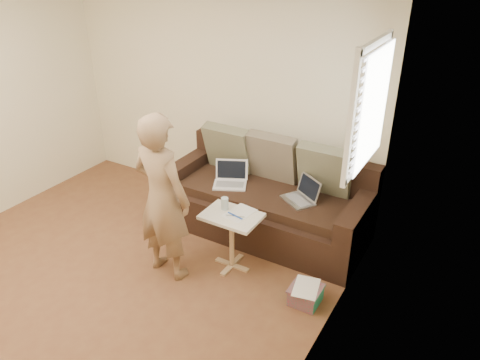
{
  "coord_description": "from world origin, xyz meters",
  "views": [
    {
      "loc": [
        2.84,
        -2.08,
        2.87
      ],
      "look_at": [
        0.8,
        1.4,
        0.78
      ],
      "focal_mm": 34.33,
      "sensor_mm": 36.0,
      "label": 1
    }
  ],
  "objects_px": {
    "sofa": "(266,198)",
    "striped_box": "(306,295)",
    "drinking_glass": "(225,203)",
    "person": "(162,198)",
    "side_table": "(232,241)",
    "laptop_white": "(230,186)",
    "laptop_silver": "(298,201)"
  },
  "relations": [
    {
      "from": "sofa",
      "to": "striped_box",
      "type": "distance_m",
      "value": 1.24
    },
    {
      "from": "sofa",
      "to": "drinking_glass",
      "type": "xyz_separation_m",
      "value": [
        -0.1,
        -0.67,
        0.23
      ]
    },
    {
      "from": "person",
      "to": "drinking_glass",
      "type": "xyz_separation_m",
      "value": [
        0.4,
        0.43,
        -0.16
      ]
    },
    {
      "from": "side_table",
      "to": "drinking_glass",
      "type": "bearing_deg",
      "value": 151.93
    },
    {
      "from": "side_table",
      "to": "drinking_glass",
      "type": "height_order",
      "value": "drinking_glass"
    },
    {
      "from": "drinking_glass",
      "to": "striped_box",
      "type": "distance_m",
      "value": 1.12
    },
    {
      "from": "laptop_white",
      "to": "person",
      "type": "distance_m",
      "value": 1.03
    },
    {
      "from": "sofa",
      "to": "side_table",
      "type": "bearing_deg",
      "value": -88.98
    },
    {
      "from": "drinking_glass",
      "to": "side_table",
      "type": "bearing_deg",
      "value": -28.07
    },
    {
      "from": "sofa",
      "to": "striped_box",
      "type": "height_order",
      "value": "sofa"
    },
    {
      "from": "side_table",
      "to": "drinking_glass",
      "type": "xyz_separation_m",
      "value": [
        -0.11,
        0.06,
        0.36
      ]
    },
    {
      "from": "side_table",
      "to": "sofa",
      "type": "bearing_deg",
      "value": 91.02
    },
    {
      "from": "laptop_white",
      "to": "striped_box",
      "type": "height_order",
      "value": "laptop_white"
    },
    {
      "from": "sofa",
      "to": "striped_box",
      "type": "bearing_deg",
      "value": -44.67
    },
    {
      "from": "person",
      "to": "side_table",
      "type": "height_order",
      "value": "person"
    },
    {
      "from": "person",
      "to": "drinking_glass",
      "type": "distance_m",
      "value": 0.61
    },
    {
      "from": "laptop_white",
      "to": "person",
      "type": "height_order",
      "value": "person"
    },
    {
      "from": "sofa",
      "to": "laptop_silver",
      "type": "relative_size",
      "value": 6.55
    },
    {
      "from": "person",
      "to": "striped_box",
      "type": "height_order",
      "value": "person"
    },
    {
      "from": "side_table",
      "to": "drinking_glass",
      "type": "relative_size",
      "value": 4.98
    },
    {
      "from": "laptop_white",
      "to": "drinking_glass",
      "type": "distance_m",
      "value": 0.63
    },
    {
      "from": "person",
      "to": "laptop_silver",
      "type": "bearing_deg",
      "value": -126.69
    },
    {
      "from": "laptop_silver",
      "to": "laptop_white",
      "type": "relative_size",
      "value": 0.95
    },
    {
      "from": "side_table",
      "to": "striped_box",
      "type": "height_order",
      "value": "side_table"
    },
    {
      "from": "drinking_glass",
      "to": "laptop_silver",
      "type": "bearing_deg",
      "value": 51.35
    },
    {
      "from": "sofa",
      "to": "side_table",
      "type": "xyz_separation_m",
      "value": [
        0.01,
        -0.73,
        -0.13
      ]
    },
    {
      "from": "drinking_glass",
      "to": "striped_box",
      "type": "xyz_separation_m",
      "value": [
        0.95,
        -0.17,
        -0.57
      ]
    },
    {
      "from": "laptop_silver",
      "to": "laptop_white",
      "type": "xyz_separation_m",
      "value": [
        -0.77,
        -0.07,
        0.0
      ]
    },
    {
      "from": "laptop_white",
      "to": "sofa",
      "type": "bearing_deg",
      "value": -8.59
    },
    {
      "from": "laptop_white",
      "to": "side_table",
      "type": "distance_m",
      "value": 0.76
    },
    {
      "from": "laptop_silver",
      "to": "person",
      "type": "distance_m",
      "value": 1.41
    },
    {
      "from": "sofa",
      "to": "laptop_silver",
      "type": "bearing_deg",
      "value": -7.06
    }
  ]
}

